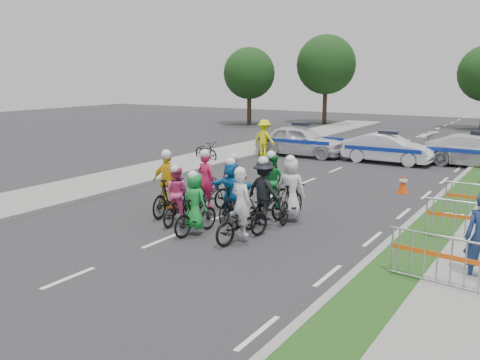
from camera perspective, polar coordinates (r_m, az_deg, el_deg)
The scene contains 25 objects.
ground at distance 13.99m, azimuth -8.44°, elevation -6.44°, with size 90.00×90.00×0.00m, color #28282B.
curb_right at distance 16.10m, azimuth 17.87°, elevation -4.27°, with size 0.20×60.00×0.12m, color gray.
grass_strip at distance 15.96m, azimuth 20.31°, elevation -4.58°, with size 1.20×60.00×0.11m, color #1A4917.
sidewalk_left at distance 21.82m, azimuth -13.09°, elevation 0.03°, with size 3.00×60.00×0.13m, color gray.
rider_0 at distance 13.65m, azimuth 0.20°, elevation -3.94°, with size 1.03×2.00×1.95m.
rider_1 at distance 14.27m, azimuth -4.80°, elevation -3.14°, with size 0.78×1.70×1.75m.
rider_2 at distance 15.36m, azimuth -6.69°, elevation -2.29°, with size 0.85×1.75×1.71m.
rider_3 at distance 16.23m, azimuth -7.59°, elevation -1.10°, with size 1.07×1.98×2.02m.
rider_4 at distance 15.05m, azimuth 2.62°, elevation -2.01°, with size 1.20×2.04×1.99m.
rider_5 at distance 15.43m, azimuth -0.84°, elevation -1.57°, with size 1.55×1.84×1.89m.
rider_6 at distance 16.44m, azimuth -3.55°, elevation -1.27°, with size 0.95×2.03×1.99m.
rider_7 at distance 15.52m, azimuth 5.46°, elevation -1.67°, with size 0.87×1.91×1.96m.
rider_8 at distance 16.49m, azimuth 3.43°, elevation -1.01°, with size 0.81×1.90×1.94m.
rider_9 at distance 17.38m, azimuth -0.50°, elevation -0.53°, with size 0.89×1.66×1.71m.
police_car_0 at distance 27.88m, azimuth 6.48°, elevation 4.18°, with size 1.86×4.63×1.58m, color silver.
police_car_1 at distance 26.46m, azimuth 15.48°, elevation 3.25°, with size 1.47×4.21×1.39m, color silver.
police_car_2 at distance 26.77m, azimuth 24.22°, elevation 2.84°, with size 2.06×5.06×1.47m, color silver.
marshal_hiviz at distance 27.62m, azimuth 2.61°, elevation 4.50°, with size 1.22×0.70×1.88m, color #FDFF0D.
barrier_0 at distance 11.41m, azimuth 20.29°, elevation -8.22°, with size 2.00×0.50×1.12m, color #A5A8AD, non-canonical shape.
barrier_1 at distance 14.50m, azimuth 22.92°, elevation -4.29°, with size 2.00×0.50×1.12m, color #A5A8AD, non-canonical shape.
barrier_2 at distance 16.83m, azimuth 24.23°, elevation -2.31°, with size 2.00×0.50×1.12m, color #A5A8AD, non-canonical shape.
cone_0 at distance 20.02m, azimuth 17.00°, elevation -0.38°, with size 0.40×0.40×0.70m.
parked_bike at distance 26.27m, azimuth -3.64°, elevation 3.11°, with size 0.63×1.82×0.96m, color black.
tree_0 at distance 44.35m, azimuth 1.00°, elevation 11.30°, with size 4.20×4.20×6.30m.
tree_3 at distance 45.69m, azimuth 9.16°, elevation 12.05°, with size 4.90×4.90×7.35m.
Camera 1 is at (8.65, -10.13, 4.25)m, focal length 40.00 mm.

